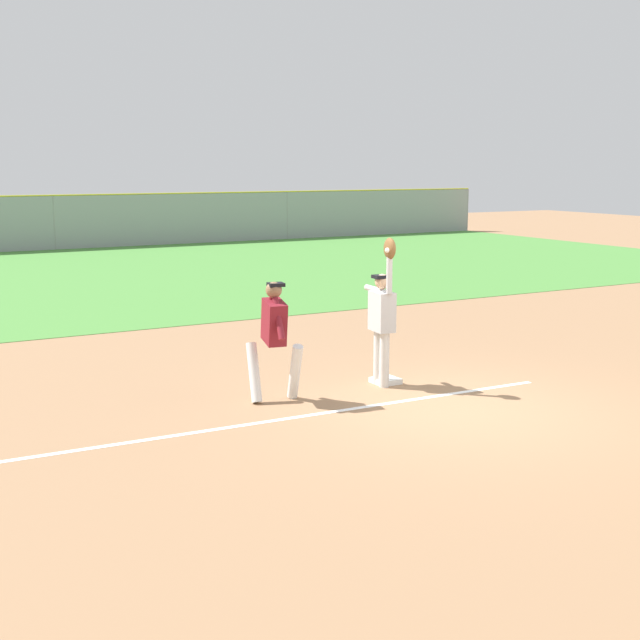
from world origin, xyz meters
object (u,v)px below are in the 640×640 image
object	(u,v)px
fielder	(383,314)
runner	(274,333)
parked_car_silver	(166,223)
baseball	(387,250)
first_base	(386,381)
parked_car_black	(63,227)

from	to	relation	value
fielder	runner	xyz separation A→B (m)	(-1.80, 0.02, -0.12)
fielder	parked_car_silver	bearing A→B (deg)	-96.40
fielder	baseball	size ratio (longest dim) A/B	30.81
runner	first_base	bearing A→B (deg)	11.76
first_base	parked_car_black	size ratio (longest dim) A/B	0.08
runner	baseball	size ratio (longest dim) A/B	23.24
first_base	fielder	xyz separation A→B (m)	(-0.13, -0.09, 1.08)
baseball	runner	bearing A→B (deg)	171.00
runner	parked_car_silver	bearing A→B (deg)	83.78
first_base	runner	xyz separation A→B (m)	(-1.94, -0.08, 0.96)
fielder	parked_car_black	xyz separation A→B (m)	(1.11, 27.14, -0.45)
fielder	baseball	world-z (taller)	fielder
runner	fielder	bearing A→B (deg)	8.92
baseball	parked_car_black	size ratio (longest dim) A/B	0.02
first_base	parked_car_silver	distance (m)	28.35
parked_car_black	parked_car_silver	distance (m)	4.96
runner	parked_car_black	world-z (taller)	runner
parked_car_silver	runner	bearing A→B (deg)	-100.31
runner	baseball	bearing A→B (deg)	0.50
runner	baseball	distance (m)	2.05
parked_car_black	parked_car_silver	size ratio (longest dim) A/B	1.00
fielder	baseball	distance (m)	1.02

